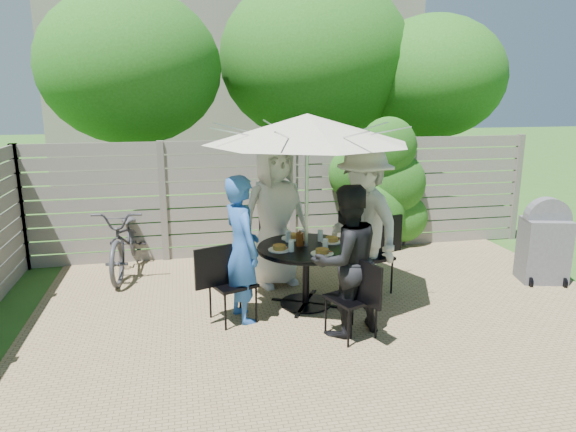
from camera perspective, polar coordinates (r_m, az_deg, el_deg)
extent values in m
plane|color=#2C571B|center=(5.70, 7.02, -13.01)|extent=(60.00, 60.00, 0.00)
cube|color=#8E7952|center=(6.13, 5.50, -10.91)|extent=(7.00, 6.00, 0.02)
cube|color=gray|center=(8.16, 0.47, 2.13)|extent=(8.00, 0.10, 1.85)
ellipsoid|color=#1D5012|center=(8.43, 10.04, 2.12)|extent=(1.20, 0.70, 1.80)
cube|color=gray|center=(16.90, -6.18, 13.34)|extent=(10.00, 6.00, 5.00)
ellipsoid|color=#1F5513|center=(9.86, -17.07, 15.48)|extent=(3.20, 3.20, 2.72)
ellipsoid|color=#1F5513|center=(10.68, 3.01, 16.97)|extent=(3.80, 3.80, 3.23)
ellipsoid|color=#1F5513|center=(10.79, 15.73, 14.60)|extent=(2.80, 2.80, 2.38)
cylinder|color=black|center=(6.13, 2.03, -3.50)|extent=(1.44, 1.44, 0.03)
cylinder|color=black|center=(6.24, 2.00, -6.77)|extent=(0.08, 0.08, 0.74)
cylinder|color=black|center=(6.38, 1.97, -9.73)|extent=(0.62, 0.62, 0.04)
cylinder|color=silver|center=(6.03, 2.06, -0.30)|extent=(0.04, 0.04, 2.19)
cone|color=beige|center=(5.87, 2.14, 9.69)|extent=(2.96, 2.96, 0.33)
cube|color=black|center=(7.02, -1.88, -3.87)|extent=(0.51, 0.51, 0.03)
cube|color=black|center=(7.14, -2.54, -1.59)|extent=(0.12, 0.43, 0.44)
imported|color=silver|center=(6.77, -1.47, 0.08)|extent=(1.07, 0.85, 1.92)
cube|color=black|center=(5.83, -6.18, -7.50)|extent=(0.58, 0.58, 0.04)
cube|color=black|center=(5.65, -8.25, -5.62)|extent=(0.42, 0.19, 0.45)
imported|color=#2553A3|center=(5.74, -5.17, -3.72)|extent=(0.56, 0.70, 1.68)
cube|color=black|center=(5.47, 7.05, -9.05)|extent=(0.57, 0.57, 0.03)
cube|color=black|center=(5.24, 8.68, -7.38)|extent=(0.19, 0.42, 0.45)
imported|color=black|center=(5.44, 6.43, -5.00)|extent=(0.94, 0.82, 1.64)
cube|color=black|center=(6.71, 9.08, -4.42)|extent=(0.58, 0.58, 0.04)
cube|color=black|center=(6.77, 10.84, -2.03)|extent=(0.47, 0.14, 0.49)
imported|color=#B3B2AE|center=(6.51, 8.38, -0.70)|extent=(1.02, 1.38, 1.91)
cylinder|color=white|center=(6.42, 0.42, -2.48)|extent=(0.26, 0.26, 0.01)
cylinder|color=olive|center=(6.41, 0.42, -2.20)|extent=(0.15, 0.15, 0.05)
cylinder|color=white|center=(5.95, -0.98, -3.77)|extent=(0.26, 0.26, 0.01)
cylinder|color=olive|center=(5.94, -0.98, -3.48)|extent=(0.15, 0.15, 0.05)
cylinder|color=white|center=(5.82, 3.81, -4.20)|extent=(0.26, 0.26, 0.01)
cylinder|color=olive|center=(5.81, 3.81, -3.90)|extent=(0.15, 0.15, 0.05)
cylinder|color=white|center=(6.30, 4.87, -2.84)|extent=(0.26, 0.26, 0.01)
cylinder|color=olive|center=(6.29, 4.88, -2.56)|extent=(0.15, 0.15, 0.05)
cylinder|color=silver|center=(6.27, 0.02, -2.27)|extent=(0.07, 0.07, 0.14)
cylinder|color=silver|center=(5.89, 0.36, -3.32)|extent=(0.07, 0.07, 0.14)
cylinder|color=silver|center=(5.94, 4.17, -3.21)|extent=(0.07, 0.07, 0.14)
cylinder|color=silver|center=(6.32, 3.60, -2.18)|extent=(0.07, 0.07, 0.14)
cylinder|color=#59280C|center=(6.11, 1.31, -2.60)|extent=(0.09, 0.09, 0.16)
cylinder|color=#C6B293|center=(6.33, 1.82, -2.21)|extent=(0.08, 0.08, 0.12)
imported|color=#333338|center=(7.73, -17.44, -2.41)|extent=(0.86, 1.95, 0.99)
cube|color=#5E5E63|center=(7.80, 26.50, -3.49)|extent=(0.67, 0.58, 0.89)
cylinder|color=#5E5E63|center=(7.70, 26.84, -0.31)|extent=(0.61, 0.32, 0.59)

